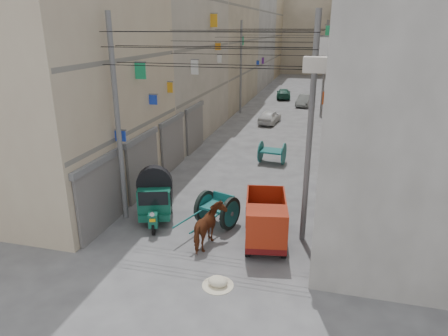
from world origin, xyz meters
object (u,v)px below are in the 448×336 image
(distant_car_grey, at_px, (305,100))
(distant_car_green, at_px, (284,94))
(second_cart, at_px, (272,152))
(horse, at_px, (209,227))
(distant_car_white, at_px, (270,117))
(mini_truck, at_px, (266,225))
(tonga_cart, at_px, (217,209))
(feed_sack, at_px, (218,281))
(auto_rickshaw, at_px, (155,196))

(distant_car_grey, relative_size, distant_car_green, 0.92)
(distant_car_green, bearing_deg, second_cart, 88.89)
(horse, distance_m, distant_car_white, 19.84)
(distant_car_white, height_order, distant_car_grey, same)
(mini_truck, bearing_deg, tonga_cart, 141.63)
(mini_truck, distance_m, second_cart, 9.37)
(tonga_cart, distance_m, distant_car_green, 30.56)
(tonga_cart, distance_m, mini_truck, 2.41)
(mini_truck, xyz_separation_m, feed_sack, (-1.03, -2.67, -0.70))
(tonga_cart, bearing_deg, distant_car_white, 110.70)
(distant_car_grey, bearing_deg, second_cart, -83.47)
(horse, bearing_deg, distant_car_grey, -88.61)
(distant_car_white, bearing_deg, tonga_cart, 99.04)
(auto_rickshaw, relative_size, mini_truck, 0.77)
(mini_truck, xyz_separation_m, distant_car_grey, (-0.48, 27.82, -0.30))
(auto_rickshaw, xyz_separation_m, mini_truck, (4.64, -0.99, -0.18))
(feed_sack, bearing_deg, horse, 112.75)
(auto_rickshaw, relative_size, second_cart, 1.67)
(tonga_cart, bearing_deg, mini_truck, -9.82)
(tonga_cart, height_order, distant_car_white, tonga_cart)
(auto_rickshaw, xyz_separation_m, horse, (2.70, -1.47, -0.28))
(feed_sack, xyz_separation_m, distant_car_green, (-2.00, 34.36, 0.38))
(second_cart, relative_size, distant_car_grey, 0.46)
(tonga_cart, xyz_separation_m, distant_car_white, (-0.63, 18.20, -0.13))
(auto_rickshaw, bearing_deg, horse, -47.48)
(second_cart, height_order, distant_car_white, second_cart)
(distant_car_white, bearing_deg, horse, 99.36)
(auto_rickshaw, xyz_separation_m, distant_car_white, (1.91, 18.36, -0.47))
(second_cart, height_order, feed_sack, second_cart)
(distant_car_grey, bearing_deg, tonga_cart, -85.06)
(auto_rickshaw, height_order, mini_truck, mini_truck)
(second_cart, distance_m, distant_car_grey, 18.53)
(mini_truck, height_order, distant_car_green, mini_truck)
(feed_sack, distance_m, distant_car_white, 22.08)
(auto_rickshaw, distance_m, distant_car_green, 30.76)
(second_cart, bearing_deg, mini_truck, -77.71)
(mini_truck, height_order, distant_car_grey, mini_truck)
(feed_sack, relative_size, distant_car_white, 0.19)
(mini_truck, xyz_separation_m, horse, (-1.94, -0.48, -0.10))
(feed_sack, relative_size, distant_car_green, 0.17)
(feed_sack, xyz_separation_m, distant_car_grey, (0.54, 30.49, 0.40))
(distant_car_green, bearing_deg, mini_truck, 89.42)
(auto_rickshaw, xyz_separation_m, distant_car_green, (1.61, 30.71, -0.50))
(second_cart, xyz_separation_m, horse, (-0.85, -9.78, 0.08))
(tonga_cart, relative_size, distant_car_grey, 0.92)
(feed_sack, relative_size, distant_car_grey, 0.18)
(feed_sack, distance_m, distant_car_green, 34.42)
(distant_car_white, bearing_deg, second_cart, 106.34)
(mini_truck, relative_size, feed_sack, 5.54)
(mini_truck, relative_size, horse, 1.89)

